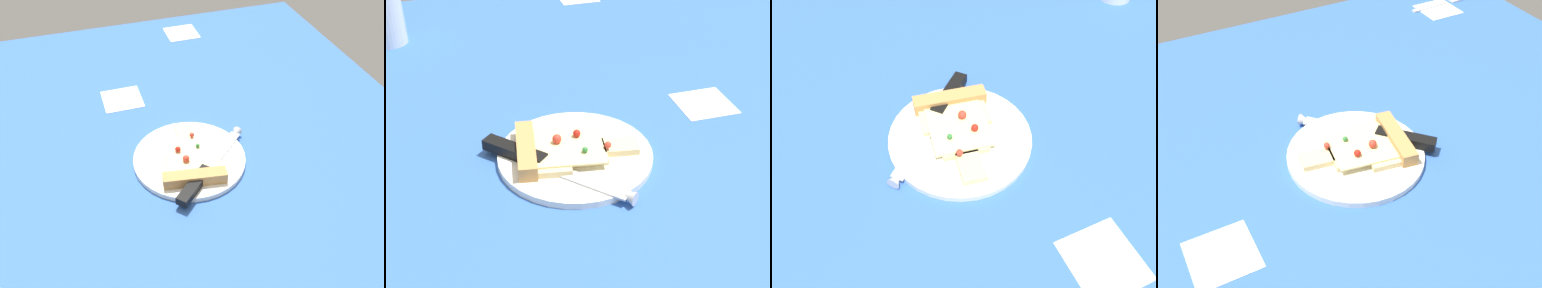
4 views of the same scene
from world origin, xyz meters
The scene contains 4 objects.
ground_plane centered at (0.00, 0.00, -1.50)cm, with size 126.20×126.20×3.00cm.
plate centered at (0.85, 9.63, 0.51)cm, with size 22.34×22.34×1.03cm, color white.
pizza_slice centered at (3.42, 9.21, 1.82)cm, with size 18.41×12.50×2.65cm.
knife centered at (6.18, 11.29, 1.63)cm, with size 17.93×18.96×2.45cm.
Camera 3 is at (-33.03, 23.70, 44.86)cm, focal length 34.34 mm.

